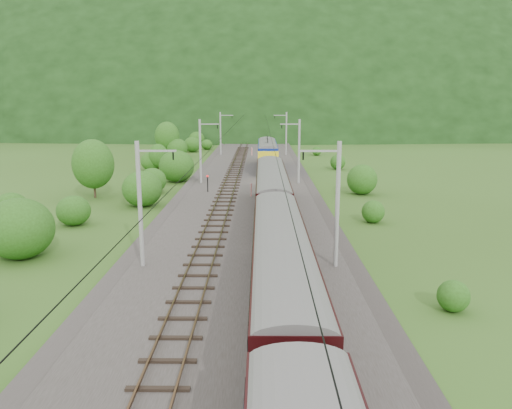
{
  "coord_description": "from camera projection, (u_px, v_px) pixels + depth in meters",
  "views": [
    {
      "loc": [
        1.39,
        -30.53,
        10.88
      ],
      "look_at": [
        1.02,
        8.13,
        2.6
      ],
      "focal_mm": 35.0,
      "sensor_mm": 36.0,
      "label": 1
    }
  ],
  "objects": [
    {
      "name": "catenary_left",
      "position": [
        201.0,
        150.0,
        62.55
      ],
      "size": [
        2.54,
        192.28,
        8.0
      ],
      "color": "gray",
      "rests_on": "railbed"
    },
    {
      "name": "railbed",
      "position": [
        244.0,
        228.0,
        41.89
      ],
      "size": [
        14.0,
        220.0,
        0.3
      ],
      "primitive_type": "cube",
      "color": "#38332D",
      "rests_on": "ground"
    },
    {
      "name": "train",
      "position": [
        297.0,
        377.0,
        13.71
      ],
      "size": [
        2.82,
        135.38,
        4.9
      ],
      "color": "black",
      "rests_on": "ground"
    },
    {
      "name": "mountain_main",
      "position": [
        258.0,
        117.0,
        286.37
      ],
      "size": [
        504.0,
        360.0,
        244.0
      ],
      "primitive_type": "ellipsoid",
      "color": "black",
      "rests_on": "ground"
    },
    {
      "name": "signal",
      "position": [
        208.0,
        182.0,
        57.14
      ],
      "size": [
        0.21,
        0.21,
        1.93
      ],
      "color": "black",
      "rests_on": "railbed"
    },
    {
      "name": "track_right",
      "position": [
        273.0,
        226.0,
        41.82
      ],
      "size": [
        2.4,
        220.0,
        0.27
      ],
      "color": "#513822",
      "rests_on": "railbed"
    },
    {
      "name": "hazard_post_near",
      "position": [
        252.0,
        151.0,
        93.32
      ],
      "size": [
        0.16,
        0.16,
        1.53
      ],
      "primitive_type": "cylinder",
      "color": "red",
      "rests_on": "railbed"
    },
    {
      "name": "hazard_post_far",
      "position": [
        251.0,
        190.0,
        54.57
      ],
      "size": [
        0.15,
        0.15,
        1.44
      ],
      "primitive_type": "cylinder",
      "color": "red",
      "rests_on": "railbed"
    },
    {
      "name": "vegetation_left",
      "position": [
        105.0,
        186.0,
        49.52
      ],
      "size": [
        13.56,
        147.07,
        6.59
      ],
      "color": "#254C14",
      "rests_on": "ground"
    },
    {
      "name": "track_left",
      "position": [
        215.0,
        226.0,
        41.87
      ],
      "size": [
        2.4,
        220.0,
        0.27
      ],
      "color": "#513822",
      "rests_on": "railbed"
    },
    {
      "name": "mountain_ridge",
      "position": [
        76.0,
        115.0,
        326.59
      ],
      "size": [
        336.0,
        280.0,
        132.0
      ],
      "primitive_type": "ellipsoid",
      "color": "black",
      "rests_on": "ground"
    },
    {
      "name": "ground",
      "position": [
        239.0,
        270.0,
        32.14
      ],
      "size": [
        600.0,
        600.0,
        0.0
      ],
      "primitive_type": "plane",
      "color": "#2F4816",
      "rests_on": "ground"
    },
    {
      "name": "vegetation_right",
      "position": [
        367.0,
        191.0,
        52.71
      ],
      "size": [
        5.14,
        108.1,
        3.11
      ],
      "color": "#254C14",
      "rests_on": "ground"
    },
    {
      "name": "overhead_wires",
      "position": [
        244.0,
        145.0,
        40.43
      ],
      "size": [
        4.83,
        198.0,
        0.03
      ],
      "color": "black",
      "rests_on": "ground"
    },
    {
      "name": "catenary_right",
      "position": [
        298.0,
        150.0,
        62.43
      ],
      "size": [
        2.54,
        192.28,
        8.0
      ],
      "color": "gray",
      "rests_on": "railbed"
    }
  ]
}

